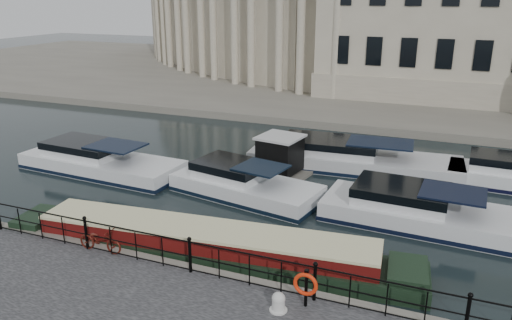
{
  "coord_description": "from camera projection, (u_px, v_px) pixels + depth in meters",
  "views": [
    {
      "loc": [
        7.03,
        -14.21,
        8.87
      ],
      "look_at": [
        0.5,
        2.0,
        3.0
      ],
      "focal_mm": 35.0,
      "sensor_mm": 36.0,
      "label": 1
    }
  ],
  "objects": [
    {
      "name": "railing",
      "position": [
        190.0,
        253.0,
        15.45
      ],
      "size": [
        24.14,
        0.14,
        1.22
      ],
      "color": "black",
      "rests_on": "near_quay"
    },
    {
      "name": "bicycle",
      "position": [
        100.0,
        240.0,
        16.76
      ],
      "size": [
        1.64,
        0.62,
        0.85
      ],
      "primitive_type": "imported",
      "rotation": [
        0.0,
        0.0,
        1.6
      ],
      "color": "#4F160E",
      "rests_on": "near_quay"
    },
    {
      "name": "mooring_bollard",
      "position": [
        278.0,
        302.0,
        13.67
      ],
      "size": [
        0.5,
        0.5,
        0.57
      ],
      "color": "silver",
      "rests_on": "near_quay"
    },
    {
      "name": "narrowboat",
      "position": [
        204.0,
        249.0,
        17.44
      ],
      "size": [
        15.21,
        3.44,
        1.55
      ],
      "rotation": [
        0.0,
        0.0,
        0.1
      ],
      "color": "black",
      "rests_on": "ground_plane"
    },
    {
      "name": "cabin_cruisers",
      "position": [
        305.0,
        178.0,
        24.15
      ],
      "size": [
        27.38,
        9.53,
        1.99
      ],
      "color": "white",
      "rests_on": "ground_plane"
    },
    {
      "name": "life_ring_post",
      "position": [
        306.0,
        285.0,
        13.67
      ],
      "size": [
        0.7,
        0.19,
        1.14
      ],
      "color": "black",
      "rests_on": "near_quay"
    },
    {
      "name": "ground_plane",
      "position": [
        222.0,
        254.0,
        17.81
      ],
      "size": [
        160.0,
        160.0,
        0.0
      ],
      "primitive_type": "plane",
      "color": "black",
      "rests_on": "ground"
    },
    {
      "name": "far_bank",
      "position": [
        384.0,
        80.0,
        52.01
      ],
      "size": [
        120.0,
        42.0,
        0.55
      ],
      "primitive_type": "cube",
      "color": "#6B665B",
      "rests_on": "ground_plane"
    },
    {
      "name": "harbour_hut",
      "position": [
        280.0,
        158.0,
        25.18
      ],
      "size": [
        3.09,
        2.71,
        2.17
      ],
      "rotation": [
        0.0,
        0.0,
        -0.16
      ],
      "color": "#6B665B",
      "rests_on": "ground_plane"
    },
    {
      "name": "civic_building",
      "position": [
        372.0,
        14.0,
        46.44
      ],
      "size": [
        53.55,
        31.84,
        16.85
      ],
      "color": "#ADA38C",
      "rests_on": "far_bank"
    }
  ]
}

